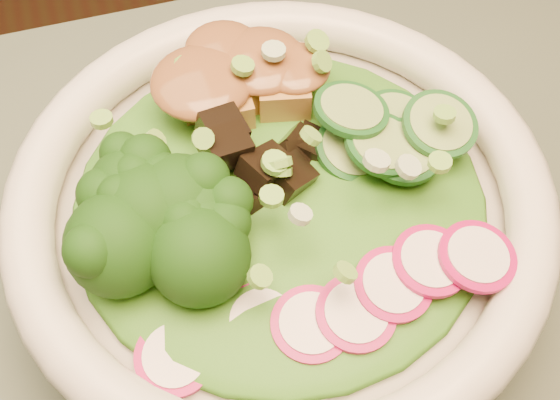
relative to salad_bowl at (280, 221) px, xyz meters
name	(u,v)px	position (x,y,z in m)	size (l,w,h in m)	color
salad_bowl	(280,221)	(0.00, 0.00, 0.00)	(0.28, 0.28, 0.08)	silver
lettuce_bed	(280,199)	(0.00, 0.00, 0.02)	(0.21, 0.21, 0.03)	#205B13
broccoli_florets	(157,232)	(-0.06, -0.01, 0.04)	(0.08, 0.07, 0.05)	black
radish_slices	(351,303)	(0.01, -0.07, 0.03)	(0.12, 0.04, 0.02)	#A60C50
cucumber_slices	(400,140)	(0.07, 0.01, 0.03)	(0.07, 0.07, 0.04)	#8DAC60
mushroom_heap	(269,163)	(0.00, 0.01, 0.04)	(0.07, 0.07, 0.04)	black
tofu_cubes	(230,94)	(-0.01, 0.07, 0.03)	(0.09, 0.06, 0.04)	#A87538
peanut_sauce	(229,76)	(-0.01, 0.07, 0.05)	(0.07, 0.06, 0.02)	brown
scallion_garnish	(280,169)	(0.00, 0.00, 0.05)	(0.20, 0.20, 0.03)	#6FAD3D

